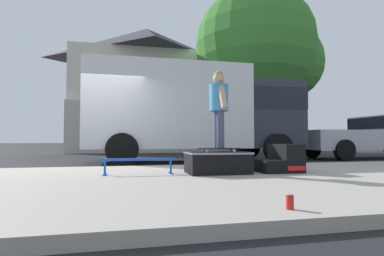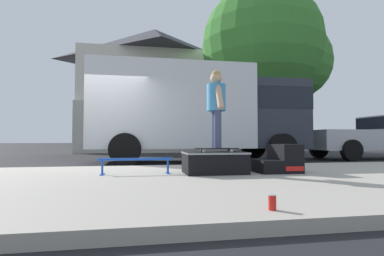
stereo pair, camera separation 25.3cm
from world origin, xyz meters
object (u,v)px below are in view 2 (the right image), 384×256
Objects in this scene: skate_box at (215,162)px; street_tree_main at (269,49)px; kicker_ramp at (279,160)px; pickup_truck_silver at (384,135)px; skateboard at (216,149)px; skater_kid at (216,102)px; soda_can at (272,203)px; box_truck at (200,110)px; grind_rail at (136,162)px.

skate_box is 11.84m from street_tree_main.
pickup_truck_silver reaches higher than kicker_ramp.
skate_box is 9.20m from pickup_truck_silver.
skateboard is 0.14× the size of pickup_truck_silver.
soda_can is (-0.29, -2.85, -1.20)m from skater_kid.
soda_can is (-1.45, -2.79, -0.15)m from kicker_ramp.
skate_box reaches higher than soda_can.
skater_kid is 3.10m from soda_can.
box_truck reaches higher than skate_box.
skate_box is at bearing 85.13° from soda_can.
box_truck reaches higher than soda_can.
skater_kid reaches higher than kicker_ramp.
grind_rail is at bearing 176.46° from skateboard.
skate_box is at bearing 179.98° from kicker_ramp.
skateboard reaches higher than soda_can.
kicker_ramp is 8.19m from pickup_truck_silver.
street_tree_main reaches higher than pickup_truck_silver.
pickup_truck_silver is (9.21, 4.62, 0.57)m from grind_rail.
skate_box is 0.16× the size of box_truck.
skater_kid is 0.16× the size of street_tree_main.
skateboard is at bearing -135.00° from skater_kid.
grind_rail is 10.32m from pickup_truck_silver.
skateboard is (0.05, 0.06, 0.23)m from skate_box.
grind_rail is at bearing -153.38° from pickup_truck_silver.
street_tree_main reaches higher than skater_kid.
grind_rail is 1.76m from skater_kid.
grind_rail reaches higher than soda_can.
skate_box is at bearing -129.73° from skater_kid.
grind_rail is 5.11m from box_truck.
soda_can is 11.09m from pickup_truck_silver.
kicker_ramp is 11.34m from street_tree_main.
grind_rail is at bearing 110.89° from soda_can.
box_truck reaches higher than skateboard.
street_tree_main is at bearing 119.20° from pickup_truck_silver.
skate_box is at bearing -129.73° from skateboard.
grind_rail is at bearing 176.72° from kicker_ramp.
skate_box is at bearing -119.81° from street_tree_main.
skate_box is at bearing -98.80° from box_truck.
box_truck reaches higher than pickup_truck_silver.
skater_kid is at bearing -148.92° from pickup_truck_silver.
grind_rail is 0.15× the size of street_tree_main.
pickup_truck_silver is (7.14, 0.16, -0.81)m from box_truck.
pickup_truck_silver is 6.85m from street_tree_main.
street_tree_main is (4.61, 4.68, 3.68)m from box_truck.
kicker_ramp is 3.15m from soda_can.
kicker_ramp is at bearing -2.96° from skater_kid.
skateboard is 0.09× the size of street_tree_main.
skateboard is at bearing 177.04° from kicker_ramp.
street_tree_main is (5.27, 9.23, 4.83)m from skateboard.
box_truck is (0.66, 4.55, 0.32)m from skater_kid.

